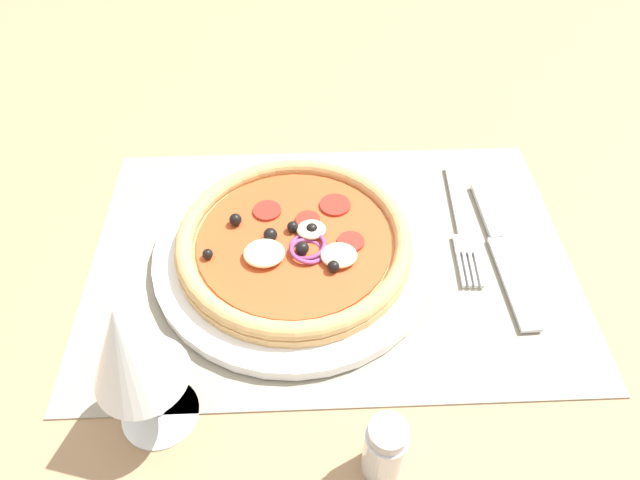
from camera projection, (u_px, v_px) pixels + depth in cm
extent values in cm
cube|color=#9E7A56|center=(330.00, 264.00, 59.26)|extent=(190.00, 140.00, 2.40)
cube|color=gray|center=(331.00, 255.00, 58.23)|extent=(49.32, 33.80, 0.40)
cylinder|color=white|center=(295.00, 255.00, 57.19)|extent=(28.73, 28.73, 1.24)
cylinder|color=tan|center=(295.00, 248.00, 56.37)|extent=(23.87, 23.87, 1.00)
torus|color=tan|center=(294.00, 242.00, 55.73)|extent=(23.76, 23.76, 1.80)
cylinder|color=#C64C23|center=(294.00, 243.00, 55.88)|extent=(19.57, 19.57, 0.30)
ellipsoid|color=beige|center=(339.00, 255.00, 53.93)|extent=(3.57, 3.21, 1.07)
ellipsoid|color=beige|center=(311.00, 230.00, 56.34)|extent=(2.98, 2.69, 0.90)
ellipsoid|color=beige|center=(264.00, 253.00, 54.01)|extent=(4.04, 3.64, 1.21)
sphere|color=black|center=(302.00, 248.00, 54.36)|extent=(1.33, 1.33, 1.33)
sphere|color=black|center=(293.00, 227.00, 56.42)|extent=(1.16, 1.16, 1.16)
sphere|color=black|center=(312.00, 229.00, 56.14)|extent=(1.24, 1.24, 1.24)
sphere|color=black|center=(331.00, 266.00, 52.93)|extent=(1.16, 1.16, 1.16)
sphere|color=black|center=(235.00, 220.00, 57.02)|extent=(1.27, 1.27, 1.27)
sphere|color=black|center=(208.00, 254.00, 54.06)|extent=(1.03, 1.03, 1.03)
sphere|color=black|center=(270.00, 236.00, 55.40)|extent=(1.39, 1.39, 1.39)
torus|color=#8E3D75|center=(307.00, 251.00, 54.66)|extent=(3.65, 3.59, 1.47)
torus|color=#8E3D75|center=(308.00, 246.00, 55.13)|extent=(3.79, 3.77, 1.04)
cylinder|color=#A3281E|center=(351.00, 242.00, 55.63)|extent=(2.69, 2.69, 0.30)
cylinder|color=#A3281E|center=(335.00, 205.00, 59.15)|extent=(3.26, 3.26, 0.30)
cylinder|color=#A3281E|center=(267.00, 211.00, 58.58)|extent=(2.94, 2.94, 0.30)
cylinder|color=#A3281E|center=(308.00, 220.00, 57.67)|extent=(2.52, 2.52, 0.30)
cube|color=silver|center=(455.00, 199.00, 63.29)|extent=(1.57, 11.19, 0.44)
cube|color=silver|center=(464.00, 244.00, 58.69)|extent=(2.35, 2.65, 0.44)
cube|color=silver|center=(461.00, 270.00, 56.41)|extent=(0.58, 4.33, 0.44)
cube|color=silver|center=(467.00, 270.00, 56.40)|extent=(0.58, 4.33, 0.44)
cube|color=silver|center=(473.00, 270.00, 56.39)|extent=(0.58, 4.33, 0.44)
cube|color=silver|center=(479.00, 270.00, 56.38)|extent=(0.58, 4.33, 0.44)
cube|color=silver|center=(486.00, 210.00, 62.00)|extent=(1.56, 8.44, 0.62)
cube|color=silver|center=(513.00, 282.00, 55.36)|extent=(2.37, 11.66, 0.44)
cylinder|color=silver|center=(161.00, 412.00, 46.63)|extent=(6.40, 6.40, 0.40)
cylinder|color=silver|center=(152.00, 394.00, 44.26)|extent=(0.80, 0.80, 6.00)
cone|color=silver|center=(129.00, 346.00, 38.89)|extent=(7.20, 7.20, 8.50)
cone|color=orange|center=(133.00, 354.00, 39.72)|extent=(4.88, 4.88, 5.47)
cylinder|color=silver|center=(384.00, 452.00, 41.83)|extent=(3.20, 3.20, 5.50)
cylinder|color=#ADADB2|center=(388.00, 433.00, 39.35)|extent=(2.88, 2.88, 1.20)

